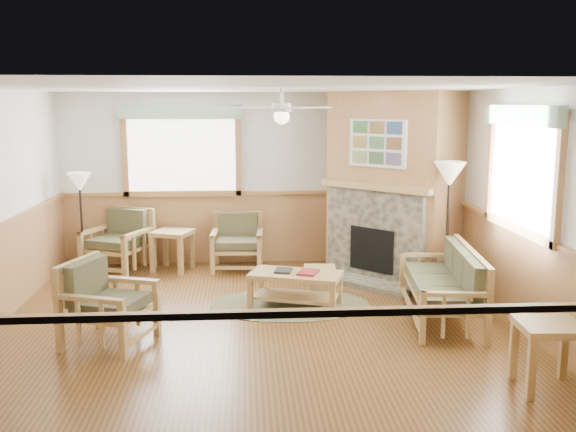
{
  "coord_description": "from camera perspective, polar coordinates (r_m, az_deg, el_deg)",
  "views": [
    {
      "loc": [
        -0.14,
        -7.11,
        2.53
      ],
      "look_at": [
        0.4,
        0.7,
        1.15
      ],
      "focal_mm": 40.0,
      "sensor_mm": 36.0,
      "label": 1
    }
  ],
  "objects": [
    {
      "name": "floor",
      "position": [
        7.55,
        -2.7,
        -9.63
      ],
      "size": [
        6.0,
        6.0,
        0.01
      ],
      "primitive_type": "cube",
      "color": "brown",
      "rests_on": "ground"
    },
    {
      "name": "sofa",
      "position": [
        7.84,
        13.44,
        -5.9
      ],
      "size": [
        1.9,
        0.97,
        0.84
      ],
      "primitive_type": null,
      "rotation": [
        0.0,
        0.0,
        -1.69
      ],
      "color": "#A8874E",
      "rests_on": "floor"
    },
    {
      "name": "armchair_back_left",
      "position": [
        10.07,
        -14.91,
        -2.17
      ],
      "size": [
        1.1,
        1.1,
        0.93
      ],
      "primitive_type": null,
      "rotation": [
        0.0,
        0.0,
        -0.43
      ],
      "color": "#A8874E",
      "rests_on": "floor"
    },
    {
      "name": "armchair_left",
      "position": [
        7.11,
        -15.62,
        -7.42
      ],
      "size": [
        1.02,
        1.02,
        0.89
      ],
      "primitive_type": null,
      "rotation": [
        0.0,
        0.0,
        1.23
      ],
      "color": "#A8874E",
      "rests_on": "floor"
    },
    {
      "name": "end_table_sofa",
      "position": [
        6.29,
        22.13,
        -11.45
      ],
      "size": [
        0.59,
        0.57,
        0.62
      ],
      "primitive_type": null,
      "rotation": [
        0.0,
        0.0,
        -0.07
      ],
      "color": "#A8874E",
      "rests_on": "floor"
    },
    {
      "name": "end_table_chairs",
      "position": [
        9.97,
        -10.2,
        -3.03
      ],
      "size": [
        0.7,
        0.69,
        0.62
      ],
      "primitive_type": null,
      "rotation": [
        0.0,
        0.0,
        -0.35
      ],
      "color": "#A8874E",
      "rests_on": "floor"
    },
    {
      "name": "window_right",
      "position": [
        7.57,
        20.49,
        9.37
      ],
      "size": [
        0.16,
        1.9,
        1.5
      ],
      "primitive_type": null,
      "color": "white",
      "rests_on": "wall_right"
    },
    {
      "name": "floor_lamp_left",
      "position": [
        9.98,
        -17.86,
        -0.65
      ],
      "size": [
        0.37,
        0.37,
        1.54
      ],
      "primitive_type": null,
      "rotation": [
        0.0,
        0.0,
        0.06
      ],
      "color": "black",
      "rests_on": "floor"
    },
    {
      "name": "wainscot",
      "position": [
        7.38,
        -2.74,
        -5.57
      ],
      "size": [
        6.0,
        6.0,
        1.1
      ],
      "primitive_type": null,
      "color": "#9E6E40",
      "rests_on": "floor"
    },
    {
      "name": "wall_front",
      "position": [
        4.28,
        -1.94,
        -6.02
      ],
      "size": [
        6.0,
        0.02,
        2.7
      ],
      "primitive_type": "cube",
      "color": "silver",
      "rests_on": "floor"
    },
    {
      "name": "coffee_table",
      "position": [
        8.08,
        0.68,
        -6.6
      ],
      "size": [
        1.24,
        0.89,
        0.45
      ],
      "primitive_type": null,
      "rotation": [
        0.0,
        0.0,
        -0.33
      ],
      "color": "#A8874E",
      "rests_on": "floor"
    },
    {
      "name": "fireplace",
      "position": [
        9.49,
        9.43,
        2.72
      ],
      "size": [
        3.11,
        3.11,
        2.7
      ],
      "primitive_type": null,
      "rotation": [
        0.0,
        0.0,
        -0.79
      ],
      "color": "#9E6E40",
      "rests_on": "floor"
    },
    {
      "name": "ceiling",
      "position": [
        7.12,
        -2.88,
        11.35
      ],
      "size": [
        6.0,
        6.0,
        0.01
      ],
      "primitive_type": "cube",
      "color": "white",
      "rests_on": "floor"
    },
    {
      "name": "floor_lamp_right",
      "position": [
        8.61,
        13.98,
        -1.21
      ],
      "size": [
        0.48,
        0.48,
        1.8
      ],
      "primitive_type": null,
      "rotation": [
        0.0,
        0.0,
        -0.18
      ],
      "color": "black",
      "rests_on": "floor"
    },
    {
      "name": "book_dark",
      "position": [
        8.07,
        -0.42,
        -4.78
      ],
      "size": [
        0.25,
        0.31,
        0.03
      ],
      "primitive_type": "cube",
      "rotation": [
        0.0,
        0.0,
        -0.21
      ],
      "color": "black",
      "rests_on": "coffee_table"
    },
    {
      "name": "wall_back",
      "position": [
        10.18,
        -3.14,
        3.33
      ],
      "size": [
        6.0,
        0.02,
        2.7
      ],
      "primitive_type": "cube",
      "color": "silver",
      "rests_on": "floor"
    },
    {
      "name": "braided_rug",
      "position": [
        8.23,
        0.18,
        -7.87
      ],
      "size": [
        2.13,
        2.13,
        0.01
      ],
      "primitive_type": "cylinder",
      "rotation": [
        0.0,
        0.0,
        -0.05
      ],
      "color": "brown",
      "rests_on": "floor"
    },
    {
      "name": "wall_right",
      "position": [
        7.86,
        19.64,
        0.78
      ],
      "size": [
        0.02,
        6.0,
        2.7
      ],
      "primitive_type": "cube",
      "color": "silver",
      "rests_on": "floor"
    },
    {
      "name": "armchair_back_right",
      "position": [
        9.87,
        -4.54,
        -2.33
      ],
      "size": [
        0.8,
        0.8,
        0.86
      ],
      "primitive_type": null,
      "rotation": [
        0.0,
        0.0,
        -0.05
      ],
      "color": "#A8874E",
      "rests_on": "floor"
    },
    {
      "name": "book_red",
      "position": [
        7.97,
        1.79,
        -4.92
      ],
      "size": [
        0.31,
        0.36,
        0.03
      ],
      "primitive_type": "cube",
      "rotation": [
        0.0,
        0.0,
        -0.35
      ],
      "color": "maroon",
      "rests_on": "coffee_table"
    },
    {
      "name": "window_back",
      "position": [
        10.12,
        -9.54,
        9.86
      ],
      "size": [
        1.9,
        0.16,
        1.5
      ],
      "primitive_type": null,
      "color": "white",
      "rests_on": "wall_back"
    },
    {
      "name": "ceiling_fan",
      "position": [
        7.43,
        -0.57,
        11.0
      ],
      "size": [
        1.59,
        1.59,
        0.36
      ],
      "primitive_type": null,
      "rotation": [
        0.0,
        0.0,
        0.35
      ],
      "color": "white",
      "rests_on": "ceiling"
    },
    {
      "name": "footstool",
      "position": [
        8.67,
        2.83,
        -5.74
      ],
      "size": [
        0.45,
        0.45,
        0.36
      ],
      "primitive_type": null,
      "rotation": [
        0.0,
        0.0,
        -0.08
      ],
      "color": "#A8874E",
      "rests_on": "floor"
    }
  ]
}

